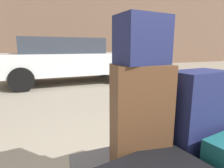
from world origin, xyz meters
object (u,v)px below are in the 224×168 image
(bicycle_leaning, at_px, (123,60))
(bollard_kerb_mid, at_px, (128,64))
(duffel_bag_navy_topmost_pile, at_px, (142,40))
(suitcase_navy_front_right, at_px, (195,119))
(parked_car, at_px, (68,59))
(bollard_kerb_near, at_px, (102,64))
(bollard_kerb_far, at_px, (149,63))
(suitcase_brown_front_left, at_px, (140,121))

(bicycle_leaning, distance_m, bollard_kerb_mid, 1.50)
(duffel_bag_navy_topmost_pile, bearing_deg, suitcase_navy_front_right, -14.86)
(duffel_bag_navy_topmost_pile, relative_size, bollard_kerb_mid, 0.49)
(duffel_bag_navy_topmost_pile, bearing_deg, bicycle_leaning, 59.53)
(suitcase_navy_front_right, distance_m, bollard_kerb_mid, 8.81)
(parked_car, relative_size, bollard_kerb_mid, 7.49)
(bollard_kerb_near, bearing_deg, duffel_bag_navy_topmost_pile, -106.90)
(duffel_bag_navy_topmost_pile, height_order, bollard_kerb_far, duffel_bag_navy_topmost_pile)
(suitcase_brown_front_left, distance_m, parked_car, 5.13)
(parked_car, height_order, bicycle_leaning, parked_car)
(suitcase_brown_front_left, height_order, bollard_kerb_mid, suitcase_brown_front_left)
(suitcase_brown_front_left, relative_size, bollard_kerb_mid, 1.20)
(suitcase_navy_front_right, xyz_separation_m, bollard_kerb_far, (4.88, 8.06, -0.37))
(duffel_bag_navy_topmost_pile, distance_m, bicycle_leaning, 10.41)
(parked_car, xyz_separation_m, bollard_kerb_far, (4.96, 2.88, -0.47))
(suitcase_navy_front_right, distance_m, bollard_kerb_far, 9.43)
(bollard_kerb_mid, bearing_deg, suitcase_brown_front_left, -116.16)
(suitcase_navy_front_right, height_order, parked_car, parked_car)
(bicycle_leaning, height_order, bollard_kerb_far, bicycle_leaning)
(bollard_kerb_mid, bearing_deg, parked_car, -141.49)
(suitcase_brown_front_left, xyz_separation_m, duffel_bag_navy_topmost_pile, (0.00, 0.00, 0.48))
(bollard_kerb_near, height_order, bollard_kerb_mid, same)
(suitcase_brown_front_left, bearing_deg, parked_car, 96.12)
(duffel_bag_navy_topmost_pile, relative_size, bollard_kerb_near, 0.49)
(bollard_kerb_near, bearing_deg, bollard_kerb_mid, 0.00)
(bicycle_leaning, xyz_separation_m, bollard_kerb_near, (-1.86, -1.45, -0.08))
(bicycle_leaning, distance_m, bollard_kerb_far, 1.75)
(duffel_bag_navy_topmost_pile, xyz_separation_m, bollard_kerb_mid, (3.93, 8.00, -0.88))
(duffel_bag_navy_topmost_pile, bearing_deg, bollard_kerb_far, 50.58)
(bicycle_leaning, distance_m, bollard_kerb_near, 2.36)
(duffel_bag_navy_topmost_pile, bearing_deg, bollard_kerb_near, 67.06)
(bicycle_leaning, bearing_deg, parked_car, -132.60)
(duffel_bag_navy_topmost_pile, distance_m, bollard_kerb_near, 8.41)
(bollard_kerb_near, relative_size, bollard_kerb_far, 1.00)
(suitcase_brown_front_left, bearing_deg, suitcase_navy_front_right, 0.76)
(suitcase_navy_front_right, xyz_separation_m, bollard_kerb_near, (2.04, 8.06, -0.37))
(suitcase_navy_front_right, distance_m, duffel_bag_navy_topmost_pile, 0.64)
(parked_car, bearing_deg, suitcase_navy_front_right, -89.14)
(suitcase_brown_front_left, relative_size, bollard_kerb_near, 1.20)
(bollard_kerb_far, bearing_deg, parked_car, -149.86)
(bollard_kerb_mid, bearing_deg, bicycle_leaning, 75.95)
(suitcase_brown_front_left, bearing_deg, bollard_kerb_mid, 73.43)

